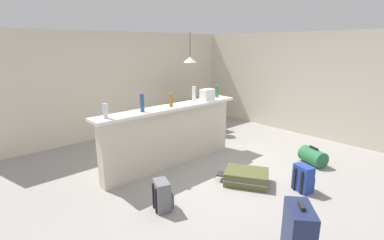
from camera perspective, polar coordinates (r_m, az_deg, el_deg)
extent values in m
cube|color=gray|center=(5.44, 5.07, -9.20)|extent=(13.00, 13.00, 0.05)
cube|color=beige|center=(7.42, -12.46, 7.29)|extent=(6.60, 0.10, 2.50)
cube|color=beige|center=(7.71, 19.21, 7.09)|extent=(0.10, 6.00, 2.50)
cube|color=beige|center=(5.24, -4.09, -3.51)|extent=(2.80, 0.20, 1.08)
cube|color=white|center=(5.09, -4.21, 2.52)|extent=(2.96, 0.40, 0.05)
cylinder|color=silver|center=(4.40, -17.03, 1.74)|extent=(0.07, 0.07, 0.22)
cylinder|color=#284C89|center=(4.69, -10.00, 3.40)|extent=(0.07, 0.07, 0.29)
cylinder|color=#9E661E|center=(5.02, -4.24, 4.00)|extent=(0.07, 0.07, 0.24)
cylinder|color=silver|center=(5.50, 0.42, 5.30)|extent=(0.07, 0.07, 0.29)
cylinder|color=#2D6B38|center=(5.95, 5.06, 5.75)|extent=(0.07, 0.07, 0.25)
cube|color=silver|center=(5.62, 3.10, 5.11)|extent=(0.26, 0.18, 0.22)
cube|color=#4C331E|center=(7.35, 0.35, 3.37)|extent=(1.10, 0.80, 0.04)
cylinder|color=#4C331E|center=(6.87, -0.72, -0.63)|extent=(0.06, 0.06, 0.70)
cylinder|color=#4C331E|center=(7.54, 4.84, 0.73)|extent=(0.06, 0.06, 0.70)
cylinder|color=#4C331E|center=(7.37, -4.25, 0.42)|extent=(0.06, 0.06, 0.70)
cylinder|color=#4C331E|center=(8.00, 1.26, 1.61)|extent=(0.06, 0.06, 0.70)
cube|color=#4C331E|center=(6.99, 3.44, 0.29)|extent=(0.42, 0.42, 0.04)
cube|color=#4C331E|center=(7.04, 2.36, 2.60)|extent=(0.40, 0.06, 0.48)
cylinder|color=#4C331E|center=(6.83, 3.54, -2.01)|extent=(0.04, 0.04, 0.41)
cylinder|color=#4C331E|center=(7.07, 5.24, -1.47)|extent=(0.04, 0.04, 0.41)
cylinder|color=#4C331E|center=(7.04, 1.57, -1.49)|extent=(0.04, 0.04, 0.41)
cylinder|color=#4C331E|center=(7.27, 3.29, -0.97)|extent=(0.04, 0.04, 0.41)
cylinder|color=black|center=(7.24, -0.40, 14.91)|extent=(0.01, 0.01, 0.62)
cone|color=white|center=(7.25, -0.39, 12.07)|extent=(0.34, 0.34, 0.14)
sphere|color=white|center=(7.26, -0.39, 11.44)|extent=(0.07, 0.07, 0.07)
cube|color=#51562D|center=(4.78, 10.88, -11.20)|extent=(0.76, 0.83, 0.22)
cube|color=gray|center=(4.78, 10.88, -11.20)|extent=(0.78, 0.85, 0.02)
cube|color=#2D2D33|center=(4.83, 5.95, -10.73)|extent=(0.23, 0.21, 0.02)
cube|color=#233D93|center=(4.75, 21.43, -10.86)|extent=(0.26, 0.32, 0.42)
cube|color=navy|center=(4.86, 22.27, -11.33)|extent=(0.13, 0.23, 0.19)
cube|color=black|center=(4.65, 21.14, -11.69)|extent=(0.03, 0.04, 0.36)
cube|color=black|center=(4.74, 19.93, -11.07)|extent=(0.03, 0.04, 0.36)
cylinder|color=#286B3D|center=(5.85, 23.15, -6.76)|extent=(0.46, 0.56, 0.30)
cube|color=black|center=(5.80, 23.32, -5.20)|extent=(0.10, 0.20, 0.04)
cube|color=#1E284C|center=(3.29, 20.61, -20.65)|extent=(0.49, 0.47, 0.60)
cube|color=#232328|center=(3.12, 21.17, -15.83)|extent=(0.13, 0.12, 0.04)
cube|color=slate|center=(4.01, -6.10, -14.83)|extent=(0.27, 0.33, 0.42)
cube|color=#515155|center=(4.07, -4.53, -15.48)|extent=(0.13, 0.23, 0.19)
cube|color=black|center=(3.94, -7.25, -15.81)|extent=(0.04, 0.04, 0.36)
cube|color=black|center=(4.06, -7.78, -14.85)|extent=(0.04, 0.04, 0.36)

